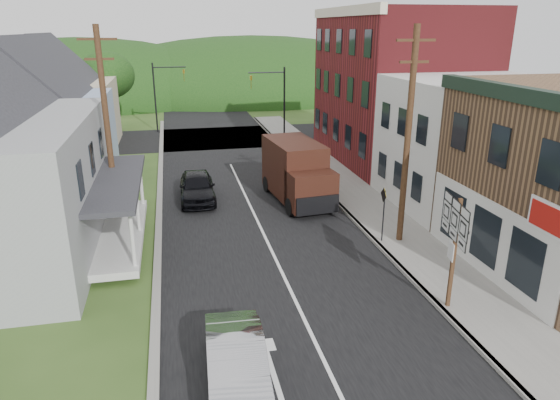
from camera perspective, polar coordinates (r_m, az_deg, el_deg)
ground at (r=17.69m, az=1.50°, el=-10.95°), size 120.00×120.00×0.00m
road at (r=26.64m, az=-3.60°, el=-0.33°), size 9.00×90.00×0.02m
cross_road at (r=42.94m, az=-7.14°, el=7.09°), size 60.00×9.00×0.02m
sidewalk_right at (r=26.30m, az=9.89°, el=-0.68°), size 2.80×55.00×0.15m
curb_right at (r=25.83m, az=7.11°, el=-0.90°), size 0.20×55.00×0.15m
curb_left at (r=24.51m, az=-13.68°, el=-2.48°), size 0.30×55.00×0.12m
storefront_white at (r=27.50m, az=21.23°, el=6.07°), size 8.00×7.00×6.50m
storefront_red at (r=35.42m, az=13.16°, el=12.40°), size 8.00×12.00×10.00m
house_blue at (r=33.08m, az=-25.15°, el=8.36°), size 7.14×8.16×7.28m
house_cream at (r=41.91m, az=-23.33°, el=10.54°), size 7.14×8.16×7.28m
utility_pole_right at (r=21.00m, az=14.40°, el=6.98°), size 1.60×0.26×9.00m
utility_pole_left at (r=23.40m, az=-19.13°, el=7.74°), size 1.60×0.26×9.00m
traffic_signal_right at (r=39.51m, az=-0.51°, el=11.72°), size 2.87×0.20×6.00m
traffic_signal_left at (r=45.64m, az=-13.27°, el=12.23°), size 2.87×0.20×6.00m
tree_left_d at (r=47.31m, az=-19.21°, el=13.31°), size 4.80×4.80×6.94m
forested_ridge at (r=70.50m, az=-9.38°, el=11.69°), size 90.00×30.00×16.00m
silver_sedan at (r=13.43m, az=-4.96°, el=-18.37°), size 1.69×4.34×1.41m
dark_sedan at (r=27.07m, az=-9.45°, el=1.49°), size 1.91×4.56×1.54m
delivery_van at (r=26.41m, az=1.96°, el=3.19°), size 2.86×5.90×3.18m
route_sign_cluster at (r=16.70m, az=19.28°, el=-4.13°), size 0.51×2.11×3.74m
warning_sign at (r=21.48m, az=11.75°, el=-0.79°), size 0.12×0.67×2.41m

